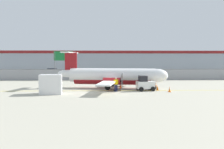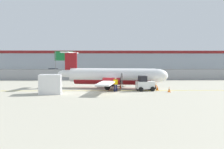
{
  "view_description": "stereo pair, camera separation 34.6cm",
  "coord_description": "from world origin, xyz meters",
  "px_view_note": "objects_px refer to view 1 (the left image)",
  "views": [
    {
      "loc": [
        -0.3,
        -29.01,
        3.89
      ],
      "look_at": [
        0.92,
        5.77,
        1.8
      ],
      "focal_mm": 40.0,
      "sensor_mm": 36.0,
      "label": 1
    },
    {
      "loc": [
        0.04,
        -29.02,
        3.89
      ],
      "look_at": [
        0.92,
        5.77,
        1.8
      ],
      "focal_mm": 40.0,
      "sensor_mm": 36.0,
      "label": 2
    }
  ],
  "objects_px": {
    "traffic_cone_near_right": "(169,89)",
    "parked_car_3": "(159,73)",
    "traffic_cone_near_left": "(121,86)",
    "cargo_container": "(51,84)",
    "traffic_cone_far_left": "(156,85)",
    "highway_sign": "(63,58)",
    "parked_car_1": "(90,72)",
    "commuter_airplane": "(114,76)",
    "parked_car_0": "(53,71)",
    "ground_crew_worker": "(116,84)",
    "traffic_cone_far_right": "(157,88)",
    "parked_car_2": "(121,74)",
    "baggage_tug": "(145,84)"
  },
  "relations": [
    {
      "from": "commuter_airplane",
      "to": "traffic_cone_far_left",
      "type": "height_order",
      "value": "commuter_airplane"
    },
    {
      "from": "commuter_airplane",
      "to": "parked_car_2",
      "type": "distance_m",
      "value": 19.0
    },
    {
      "from": "commuter_airplane",
      "to": "parked_car_2",
      "type": "bearing_deg",
      "value": 93.29
    },
    {
      "from": "parked_car_1",
      "to": "highway_sign",
      "type": "height_order",
      "value": "highway_sign"
    },
    {
      "from": "parked_car_0",
      "to": "parked_car_3",
      "type": "distance_m",
      "value": 26.76
    },
    {
      "from": "ground_crew_worker",
      "to": "cargo_container",
      "type": "xyz_separation_m",
      "value": [
        -7.47,
        -1.86,
        0.15
      ]
    },
    {
      "from": "commuter_airplane",
      "to": "traffic_cone_near_right",
      "type": "distance_m",
      "value": 7.85
    },
    {
      "from": "ground_crew_worker",
      "to": "traffic_cone_near_right",
      "type": "xyz_separation_m",
      "value": [
        6.39,
        -0.74,
        -0.64
      ]
    },
    {
      "from": "ground_crew_worker",
      "to": "traffic_cone_near_left",
      "type": "height_order",
      "value": "ground_crew_worker"
    },
    {
      "from": "cargo_container",
      "to": "traffic_cone_near_right",
      "type": "distance_m",
      "value": 13.93
    },
    {
      "from": "commuter_airplane",
      "to": "traffic_cone_near_left",
      "type": "distance_m",
      "value": 1.57
    },
    {
      "from": "traffic_cone_near_right",
      "to": "cargo_container",
      "type": "bearing_deg",
      "value": -175.35
    },
    {
      "from": "parked_car_2",
      "to": "traffic_cone_far_right",
      "type": "bearing_deg",
      "value": 100.31
    },
    {
      "from": "highway_sign",
      "to": "traffic_cone_near_left",
      "type": "bearing_deg",
      "value": -55.46
    },
    {
      "from": "parked_car_0",
      "to": "parked_car_1",
      "type": "height_order",
      "value": "same"
    },
    {
      "from": "traffic_cone_near_right",
      "to": "parked_car_3",
      "type": "height_order",
      "value": "parked_car_3"
    },
    {
      "from": "cargo_container",
      "to": "traffic_cone_far_left",
      "type": "height_order",
      "value": "cargo_container"
    },
    {
      "from": "highway_sign",
      "to": "traffic_cone_near_right",
      "type": "bearing_deg",
      "value": -50.71
    },
    {
      "from": "commuter_airplane",
      "to": "ground_crew_worker",
      "type": "bearing_deg",
      "value": -79.29
    },
    {
      "from": "ground_crew_worker",
      "to": "parked_car_3",
      "type": "bearing_deg",
      "value": -21.66
    },
    {
      "from": "traffic_cone_far_left",
      "to": "parked_car_2",
      "type": "xyz_separation_m",
      "value": [
        -3.72,
        17.89,
        0.58
      ]
    },
    {
      "from": "traffic_cone_near_right",
      "to": "parked_car_1",
      "type": "bearing_deg",
      "value": 110.85
    },
    {
      "from": "cargo_container",
      "to": "parked_car_0",
      "type": "relative_size",
      "value": 0.61
    },
    {
      "from": "highway_sign",
      "to": "parked_car_3",
      "type": "bearing_deg",
      "value": 14.69
    },
    {
      "from": "baggage_tug",
      "to": "highway_sign",
      "type": "height_order",
      "value": "highway_sign"
    },
    {
      "from": "parked_car_2",
      "to": "traffic_cone_far_left",
      "type": "bearing_deg",
      "value": 103.42
    },
    {
      "from": "traffic_cone_near_left",
      "to": "highway_sign",
      "type": "xyz_separation_m",
      "value": [
        -10.11,
        14.68,
        3.83
      ]
    },
    {
      "from": "ground_crew_worker",
      "to": "highway_sign",
      "type": "height_order",
      "value": "highway_sign"
    },
    {
      "from": "traffic_cone_far_left",
      "to": "parked_car_1",
      "type": "relative_size",
      "value": 0.15
    },
    {
      "from": "parked_car_2",
      "to": "highway_sign",
      "type": "bearing_deg",
      "value": 21.07
    },
    {
      "from": "traffic_cone_far_left",
      "to": "parked_car_2",
      "type": "height_order",
      "value": "parked_car_2"
    },
    {
      "from": "cargo_container",
      "to": "parked_car_1",
      "type": "height_order",
      "value": "cargo_container"
    },
    {
      "from": "traffic_cone_near_left",
      "to": "parked_car_3",
      "type": "distance_m",
      "value": 22.2
    },
    {
      "from": "parked_car_1",
      "to": "parked_car_2",
      "type": "xyz_separation_m",
      "value": [
        6.8,
        -5.84,
        0.0
      ]
    },
    {
      "from": "traffic_cone_near_right",
      "to": "traffic_cone_far_right",
      "type": "bearing_deg",
      "value": 117.69
    },
    {
      "from": "traffic_cone_near_left",
      "to": "ground_crew_worker",
      "type": "bearing_deg",
      "value": -102.5
    },
    {
      "from": "cargo_container",
      "to": "traffic_cone_near_right",
      "type": "xyz_separation_m",
      "value": [
        13.86,
        1.13,
        -0.79
      ]
    },
    {
      "from": "traffic_cone_near_right",
      "to": "parked_car_2",
      "type": "height_order",
      "value": "parked_car_2"
    },
    {
      "from": "commuter_airplane",
      "to": "parked_car_0",
      "type": "height_order",
      "value": "commuter_airplane"
    },
    {
      "from": "parked_car_1",
      "to": "parked_car_3",
      "type": "relative_size",
      "value": 1.0
    },
    {
      "from": "parked_car_3",
      "to": "cargo_container",
      "type": "bearing_deg",
      "value": -132.09
    },
    {
      "from": "traffic_cone_far_left",
      "to": "ground_crew_worker",
      "type": "bearing_deg",
      "value": -142.25
    },
    {
      "from": "traffic_cone_far_left",
      "to": "highway_sign",
      "type": "distance_m",
      "value": 20.89
    },
    {
      "from": "traffic_cone_near_left",
      "to": "highway_sign",
      "type": "relative_size",
      "value": 0.12
    },
    {
      "from": "traffic_cone_far_right",
      "to": "traffic_cone_near_right",
      "type": "bearing_deg",
      "value": -62.31
    },
    {
      "from": "commuter_airplane",
      "to": "cargo_container",
      "type": "xyz_separation_m",
      "value": [
        -7.42,
        -5.44,
        -0.5
      ]
    },
    {
      "from": "traffic_cone_near_right",
      "to": "traffic_cone_far_left",
      "type": "bearing_deg",
      "value": 95.68
    },
    {
      "from": "traffic_cone_near_right",
      "to": "highway_sign",
      "type": "distance_m",
      "value": 25.03
    },
    {
      "from": "parked_car_0",
      "to": "cargo_container",
      "type": "bearing_deg",
      "value": -80.36
    },
    {
      "from": "parked_car_2",
      "to": "traffic_cone_near_right",
      "type": "bearing_deg",
      "value": 102.05
    }
  ]
}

